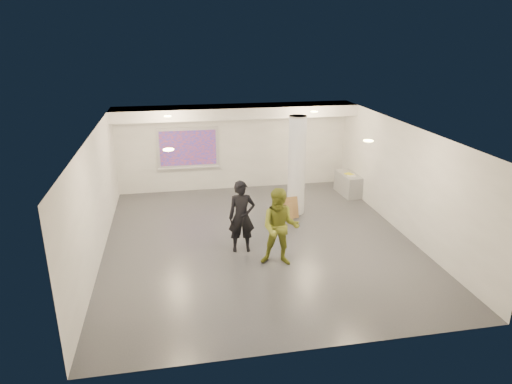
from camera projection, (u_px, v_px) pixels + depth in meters
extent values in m
cube|color=#3C3E44|center=(259.00, 241.00, 12.18)|extent=(8.00, 9.00, 0.01)
cube|color=silver|center=(259.00, 130.00, 11.18)|extent=(8.00, 9.00, 0.01)
cube|color=silver|center=(234.00, 147.00, 15.85)|extent=(8.00, 0.01, 3.00)
cube|color=silver|center=(311.00, 275.00, 7.51)|extent=(8.00, 0.01, 3.00)
cube|color=silver|center=(96.00, 198.00, 10.98)|extent=(0.01, 9.00, 3.00)
cube|color=silver|center=(403.00, 179.00, 12.37)|extent=(0.01, 9.00, 3.00)
cube|color=white|center=(236.00, 111.00, 14.90)|extent=(8.00, 1.10, 0.36)
cylinder|color=#F2E979|center=(168.00, 116.00, 13.12)|extent=(0.22, 0.22, 0.02)
cylinder|color=#F2E979|center=(314.00, 112.00, 13.89)|extent=(0.22, 0.22, 0.02)
cylinder|color=#F2E979|center=(168.00, 150.00, 9.42)|extent=(0.22, 0.22, 0.02)
cylinder|color=#F2E979|center=(368.00, 141.00, 10.18)|extent=(0.22, 0.22, 0.02)
cylinder|color=white|center=(297.00, 166.00, 13.61)|extent=(0.52, 0.52, 3.00)
cube|color=silver|center=(188.00, 148.00, 15.52)|extent=(2.10, 0.06, 1.40)
cube|color=#002FC9|center=(188.00, 148.00, 15.48)|extent=(1.90, 0.01, 1.20)
cube|color=silver|center=(189.00, 168.00, 15.70)|extent=(2.10, 0.08, 0.04)
cube|color=gray|center=(348.00, 184.00, 15.59)|extent=(0.60, 1.27, 0.72)
cube|color=silver|center=(351.00, 175.00, 15.30)|extent=(0.34, 0.39, 0.02)
cube|color=yellow|center=(349.00, 174.00, 15.40)|extent=(0.29, 0.34, 0.03)
cube|color=olive|center=(289.00, 208.00, 13.57)|extent=(0.62, 0.31, 0.64)
cube|color=olive|center=(285.00, 212.00, 13.45)|extent=(0.49, 0.21, 0.52)
imported|color=black|center=(242.00, 217.00, 11.36)|extent=(0.69, 0.47, 1.84)
imported|color=olive|center=(280.00, 227.00, 10.68)|extent=(1.09, 0.96, 1.90)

